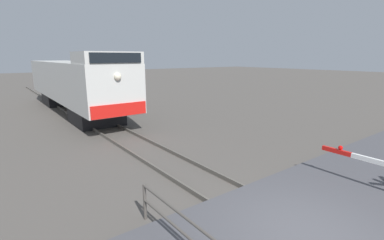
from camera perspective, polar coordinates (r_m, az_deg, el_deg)
The scene contains 5 objects.
ground_plane at distance 7.21m, azimuth 22.22°, elevation -21.88°, with size 160.00×160.00×0.00m, color #514C47.
rail_track_right at distance 7.72m, azimuth 25.20°, elevation -19.06°, with size 0.08×80.00×0.15m, color #59544C.
road_surface at distance 7.17m, azimuth 22.28°, elevation -21.32°, with size 36.00×4.90×0.17m, color #47474C.
locomotive at distance 21.79m, azimuth -22.90°, elevation 7.07°, with size 3.02×16.57×4.25m.
guard_railing at distance 6.11m, azimuth -2.73°, elevation -20.65°, with size 0.08×3.09×0.95m.
Camera 1 is at (-5.29, -2.83, 4.00)m, focal length 26.03 mm.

